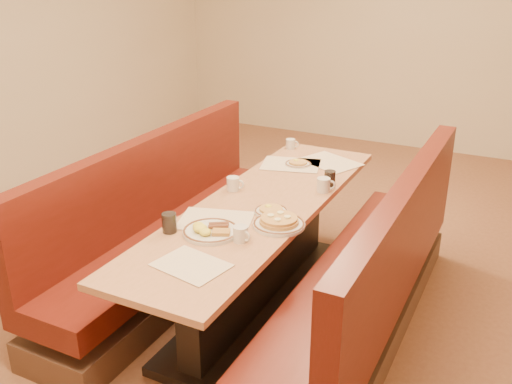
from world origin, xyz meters
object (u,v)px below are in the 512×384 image
at_px(soda_tumbler_mid, 330,178).
at_px(booth_right, 370,284).
at_px(diner_table, 261,256).
at_px(eggs_plate, 210,231).
at_px(coffee_mug_d, 291,144).
at_px(soda_tumbler_near, 169,223).
at_px(coffee_mug_b, 234,184).
at_px(booth_left, 168,235).
at_px(coffee_mug_c, 324,185).
at_px(pancake_plate, 279,222).
at_px(coffee_mug_a, 241,234).

bearing_deg(soda_tumbler_mid, booth_right, -46.65).
height_order(diner_table, soda_tumbler_mid, soda_tumbler_mid).
xyz_separation_m(eggs_plate, soda_tumbler_mid, (0.34, 0.99, 0.03)).
xyz_separation_m(coffee_mug_d, soda_tumbler_near, (0.00, -1.70, 0.01)).
bearing_deg(coffee_mug_b, booth_left, -177.33).
distance_m(soda_tumbler_near, soda_tumbler_mid, 1.21).
bearing_deg(coffee_mug_d, eggs_plate, -93.15).
xyz_separation_m(booth_right, coffee_mug_c, (-0.45, 0.36, 0.44)).
bearing_deg(booth_right, pancake_plate, -152.94).
distance_m(pancake_plate, coffee_mug_b, 0.62).
bearing_deg(coffee_mug_c, booth_left, 178.29).
height_order(booth_left, coffee_mug_a, booth_left).
bearing_deg(eggs_plate, booth_right, 32.89).
bearing_deg(booth_right, coffee_mug_b, 173.50).
distance_m(diner_table, coffee_mug_b, 0.51).
relative_size(booth_right, eggs_plate, 7.90).
bearing_deg(eggs_plate, coffee_mug_a, -1.21).
xyz_separation_m(booth_right, eggs_plate, (-0.79, -0.51, 0.41)).
relative_size(booth_right, coffee_mug_d, 23.60).
height_order(pancake_plate, coffee_mug_d, coffee_mug_d).
bearing_deg(coffee_mug_b, eggs_plate, -83.25).
xyz_separation_m(coffee_mug_b, coffee_mug_c, (0.54, 0.25, 0.00)).
xyz_separation_m(coffee_mug_a, coffee_mug_d, (-0.41, 1.62, -0.00)).
bearing_deg(soda_tumbler_mid, booth_left, -154.67).
xyz_separation_m(booth_left, coffee_mug_a, (0.87, -0.52, 0.43)).
xyz_separation_m(diner_table, booth_left, (-0.73, 0.00, -0.01)).
bearing_deg(coffee_mug_c, coffee_mug_d, 105.88).
bearing_deg(eggs_plate, coffee_mug_c, 68.49).
bearing_deg(booth_left, booth_right, 0.00).
relative_size(booth_left, soda_tumbler_near, 22.21).
distance_m(coffee_mug_c, soda_tumbler_mid, 0.12).
height_order(booth_right, coffee_mug_c, booth_right).
bearing_deg(booth_right, booth_left, 180.00).
bearing_deg(diner_table, coffee_mug_b, 156.34).
bearing_deg(eggs_plate, coffee_mug_d, 97.62).
distance_m(diner_table, soda_tumbler_mid, 0.70).
height_order(coffee_mug_b, coffee_mug_d, coffee_mug_b).
relative_size(diner_table, coffee_mug_d, 23.60).
relative_size(diner_table, eggs_plate, 7.90).
relative_size(coffee_mug_a, coffee_mug_c, 0.95).
relative_size(diner_table, pancake_plate, 8.30).
bearing_deg(soda_tumbler_near, diner_table, 65.11).
bearing_deg(coffee_mug_d, soda_tumbler_mid, -58.90).
height_order(booth_right, coffee_mug_a, booth_right).
xyz_separation_m(coffee_mug_a, soda_tumbler_mid, (0.14, 1.00, 0.01)).
bearing_deg(coffee_mug_c, booth_right, -60.03).
height_order(pancake_plate, coffee_mug_a, coffee_mug_a).
xyz_separation_m(booth_left, coffee_mug_c, (1.02, 0.36, 0.44)).
bearing_deg(eggs_plate, diner_table, 83.23).
bearing_deg(diner_table, coffee_mug_a, -75.24).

